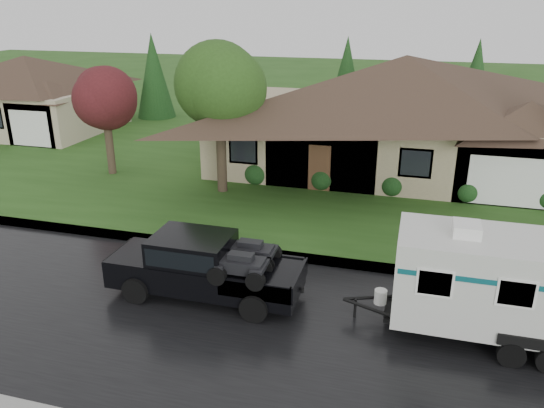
% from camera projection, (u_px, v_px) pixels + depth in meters
% --- Properties ---
extents(ground, '(140.00, 140.00, 0.00)m').
position_uv_depth(ground, '(302.00, 295.00, 15.82)').
color(ground, '#244B17').
rests_on(ground, ground).
extents(road, '(140.00, 8.00, 0.01)m').
position_uv_depth(road, '(286.00, 332.00, 14.01)').
color(road, black).
rests_on(road, ground).
extents(curb, '(140.00, 0.50, 0.15)m').
position_uv_depth(curb, '(317.00, 260.00, 17.81)').
color(curb, gray).
rests_on(curb, ground).
extents(lawn, '(140.00, 26.00, 0.15)m').
position_uv_depth(lawn, '(361.00, 159.00, 29.28)').
color(lawn, '#244B17').
rests_on(lawn, ground).
extents(house_main, '(19.44, 10.80, 6.90)m').
position_uv_depth(house_main, '(409.00, 100.00, 26.40)').
color(house_main, '#9B8A69').
rests_on(house_main, lawn).
extents(house_far, '(10.80, 8.64, 5.80)m').
position_uv_depth(house_far, '(30.00, 87.00, 34.48)').
color(house_far, tan).
rests_on(house_far, lawn).
extents(tree_left_green, '(4.01, 4.01, 6.64)m').
position_uv_depth(tree_left_green, '(219.00, 88.00, 22.45)').
color(tree_left_green, '#382B1E').
rests_on(tree_left_green, lawn).
extents(tree_red, '(3.25, 3.25, 5.39)m').
position_uv_depth(tree_red, '(104.00, 98.00, 25.23)').
color(tree_red, '#382B1E').
rests_on(tree_red, lawn).
extents(shrub_row, '(13.60, 1.00, 1.00)m').
position_uv_depth(shrub_row, '(392.00, 184.00, 23.44)').
color(shrub_row, '#143814').
rests_on(shrub_row, lawn).
extents(pickup_truck, '(5.64, 2.14, 1.88)m').
position_uv_depth(pickup_truck, '(202.00, 264.00, 15.49)').
color(pickup_truck, black).
rests_on(pickup_truck, ground).
extents(travel_trailer, '(6.96, 2.45, 3.12)m').
position_uv_depth(travel_trailer, '(532.00, 285.00, 13.05)').
color(travel_trailer, silver).
rests_on(travel_trailer, ground).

